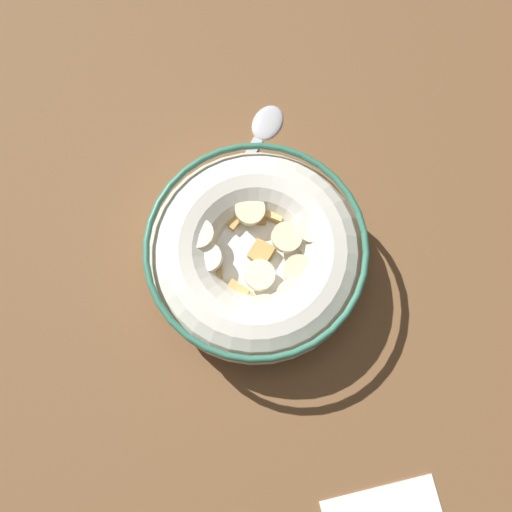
% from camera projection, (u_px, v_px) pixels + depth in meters
% --- Properties ---
extents(ground_plane, '(0.93, 0.93, 0.02)m').
position_uv_depth(ground_plane, '(256.00, 266.00, 0.61)').
color(ground_plane, brown).
extents(cereal_bowl, '(0.20, 0.20, 0.06)m').
position_uv_depth(cereal_bowl, '(256.00, 255.00, 0.57)').
color(cereal_bowl, silver).
rests_on(cereal_bowl, ground_plane).
extents(spoon, '(0.11, 0.15, 0.01)m').
position_uv_depth(spoon, '(256.00, 143.00, 0.63)').
color(spoon, '#B7B7BC').
rests_on(spoon, ground_plane).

